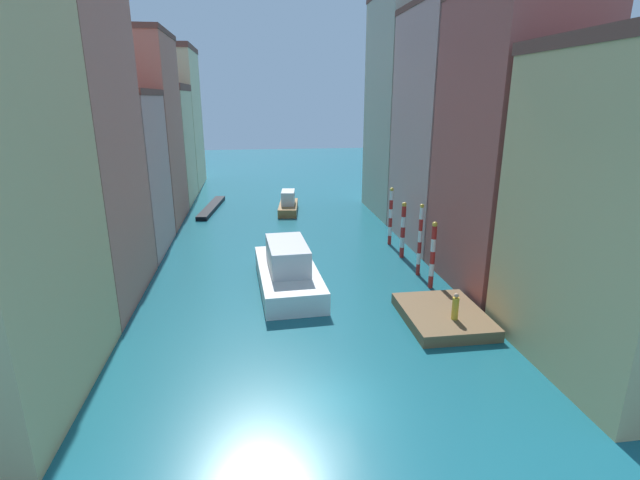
{
  "coord_description": "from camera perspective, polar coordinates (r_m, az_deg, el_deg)",
  "views": [
    {
      "loc": [
        -2.69,
        -16.6,
        12.26
      ],
      "look_at": [
        2.23,
        18.38,
        1.5
      ],
      "focal_mm": 26.32,
      "sensor_mm": 36.0,
      "label": 1
    }
  ],
  "objects": [
    {
      "name": "ground_plane",
      "position": [
        42.97,
        -4.09,
        0.32
      ],
      "size": [
        154.0,
        154.0,
        0.0
      ],
      "primitive_type": "plane",
      "color": "#196070"
    },
    {
      "name": "building_left_1",
      "position": [
        31.22,
        -28.67,
        12.08
      ],
      "size": [
        6.53,
        10.41,
        21.38
      ],
      "color": "#C6705B",
      "rests_on": "ground"
    },
    {
      "name": "building_left_2",
      "position": [
        40.95,
        -23.23,
        7.43
      ],
      "size": [
        6.53,
        8.9,
        12.89
      ],
      "color": "tan",
      "rests_on": "ground"
    },
    {
      "name": "building_left_3",
      "position": [
        49.98,
        -20.82,
        12.29
      ],
      "size": [
        6.53,
        9.83,
        18.24
      ],
      "color": "#C6705B",
      "rests_on": "ground"
    },
    {
      "name": "building_left_4",
      "position": [
        59.77,
        -18.61,
        10.93
      ],
      "size": [
        6.53,
        9.49,
        13.75
      ],
      "color": "beige",
      "rests_on": "ground"
    },
    {
      "name": "building_left_5",
      "position": [
        70.24,
        -17.26,
        13.93
      ],
      "size": [
        6.53,
        11.64,
        18.89
      ],
      "color": "beige",
      "rests_on": "ground"
    },
    {
      "name": "building_right_0",
      "position": [
        24.53,
        33.16,
        2.76
      ],
      "size": [
        6.53,
        10.5,
        14.81
      ],
      "color": "#DBB77A",
      "rests_on": "ground"
    },
    {
      "name": "building_right_1",
      "position": [
        32.65,
        21.88,
        10.73
      ],
      "size": [
        6.53,
        9.6,
        18.78
      ],
      "color": "#B25147",
      "rests_on": "ground"
    },
    {
      "name": "building_right_2",
      "position": [
        41.75,
        15.01,
        12.97
      ],
      "size": [
        6.53,
        10.49,
        19.52
      ],
      "color": "tan",
      "rests_on": "ground"
    },
    {
      "name": "building_right_3",
      "position": [
        51.92,
        10.38,
        15.48
      ],
      "size": [
        6.53,
        11.16,
        22.32
      ],
      "color": "#BCB299",
      "rests_on": "ground"
    },
    {
      "name": "waterfront_dock",
      "position": [
        27.98,
        14.73,
        -8.9
      ],
      "size": [
        4.41,
        5.69,
        0.65
      ],
      "color": "brown",
      "rests_on": "ground"
    },
    {
      "name": "person_on_dock",
      "position": [
        26.73,
        16.13,
        -7.85
      ],
      "size": [
        0.36,
        0.36,
        1.52
      ],
      "color": "gold",
      "rests_on": "waterfront_dock"
    },
    {
      "name": "mooring_pole_0",
      "position": [
        31.78,
        13.53,
        -1.73
      ],
      "size": [
        0.35,
        0.35,
        4.58
      ],
      "color": "red",
      "rests_on": "ground"
    },
    {
      "name": "mooring_pole_1",
      "position": [
        33.81,
        12.05,
        0.07
      ],
      "size": [
        0.3,
        0.3,
        5.22
      ],
      "color": "red",
      "rests_on": "ground"
    },
    {
      "name": "mooring_pole_2",
      "position": [
        37.47,
        10.05,
        1.27
      ],
      "size": [
        0.37,
        0.37,
        4.5
      ],
      "color": "red",
      "rests_on": "ground"
    },
    {
      "name": "mooring_pole_3",
      "position": [
        38.26,
        9.95,
        1.12
      ],
      "size": [
        0.27,
        0.27,
        3.9
      ],
      "color": "red",
      "rests_on": "ground"
    },
    {
      "name": "mooring_pole_4",
      "position": [
        40.65,
        8.57,
        2.94
      ],
      "size": [
        0.33,
        0.33,
        5.01
      ],
      "color": "red",
      "rests_on": "ground"
    },
    {
      "name": "vaporetto_white",
      "position": [
        31.57,
        -3.95,
        -3.72
      ],
      "size": [
        4.26,
        10.0,
        3.09
      ],
      "color": "white",
      "rests_on": "ground"
    },
    {
      "name": "gondola_black",
      "position": [
        55.13,
        -13.03,
        3.89
      ],
      "size": [
        2.47,
        10.87,
        0.44
      ],
      "color": "black",
      "rests_on": "ground"
    },
    {
      "name": "motorboat_0",
      "position": [
        52.53,
        -3.88,
        4.37
      ],
      "size": [
        2.71,
        6.47,
        2.37
      ],
      "color": "olive",
      "rests_on": "ground"
    }
  ]
}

